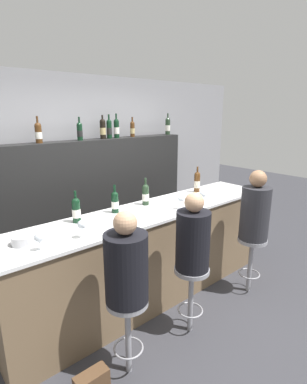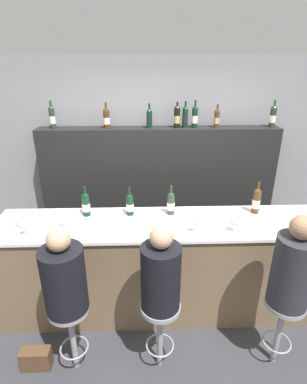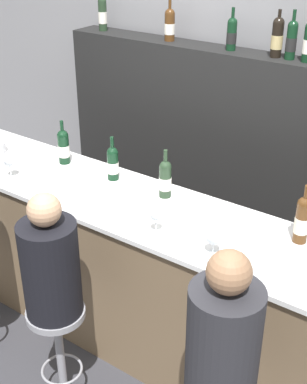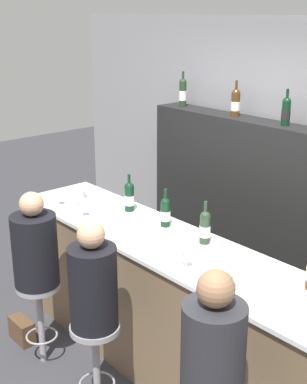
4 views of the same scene
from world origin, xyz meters
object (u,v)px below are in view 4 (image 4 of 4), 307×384
(wine_bottle_backbar_0, at_px, (183,92))
(wine_bottle_backbar_1, at_px, (236,102))
(wine_glass_3, at_px, (229,274))
(bar_stool_left, at_px, (39,302))
(wine_bottle_counter_1, at_px, (165,212))
(wine_bottle_counter_0, at_px, (129,196))
(wine_bottle_backbar_2, at_px, (286,111))
(wine_glass_1, at_px, (82,203))
(bar_stool_middle, at_px, (96,346))
(wine_glass_0, at_px, (58,194))
(wine_bottle_counter_2, at_px, (205,227))
(metal_bowl, at_px, (75,194))
(guest_seated_left, at_px, (35,247))
(guest_seated_middle, at_px, (93,283))
(guest_seated_right, at_px, (213,354))
(handbag, at_px, (22,330))
(wine_glass_2, at_px, (186,253))

(wine_bottle_backbar_0, height_order, wine_bottle_backbar_1, wine_bottle_backbar_0)
(wine_glass_3, distance_m, bar_stool_left, 1.66)
(wine_bottle_counter_1, xyz_separation_m, wine_bottle_backbar_1, (-0.32, 1.13, 0.67))
(wine_bottle_counter_0, distance_m, wine_bottle_backbar_2, 1.47)
(wine_glass_1, distance_m, bar_stool_middle, 1.18)
(wine_bottle_backbar_0, height_order, wine_glass_0, wine_bottle_backbar_0)
(wine_bottle_counter_2, bearing_deg, wine_glass_1, -159.40)
(wine_glass_3, xyz_separation_m, metal_bowl, (-1.97, 0.20, -0.06))
(wine_bottle_backbar_2, height_order, wine_glass_0, wine_bottle_backbar_2)
(wine_bottle_counter_1, distance_m, wine_glass_3, 1.04)
(wine_bottle_counter_1, height_order, wine_glass_3, wine_bottle_counter_1)
(wine_bottle_counter_2, height_order, metal_bowl, wine_bottle_counter_2)
(metal_bowl, bearing_deg, wine_bottle_backbar_1, 62.50)
(wine_bottle_counter_2, xyz_separation_m, wine_bottle_backbar_1, (-0.74, 1.13, 0.67))
(wine_bottle_counter_2, bearing_deg, wine_glass_0, -164.59)
(wine_bottle_counter_1, bearing_deg, bar_stool_left, -119.05)
(wine_bottle_counter_1, bearing_deg, guest_seated_left, -119.05)
(wine_bottle_backbar_1, relative_size, wine_glass_1, 2.01)
(wine_glass_0, bearing_deg, metal_bowl, 105.97)
(guest_seated_middle, height_order, guest_seated_right, guest_seated_right)
(wine_glass_1, relative_size, handbag, 0.61)
(wine_glass_1, relative_size, bar_stool_left, 0.23)
(wine_glass_2, relative_size, metal_bowl, 0.79)
(guest_seated_right, bearing_deg, bar_stool_left, 180.00)
(wine_bottle_counter_1, relative_size, wine_glass_1, 1.88)
(guest_seated_left, distance_m, bar_stool_middle, 0.88)
(wine_bottle_counter_0, xyz_separation_m, wine_bottle_backbar_2, (0.67, 1.13, 0.66))
(wine_bottle_counter_0, height_order, wine_glass_2, wine_bottle_counter_0)
(guest_seated_middle, distance_m, handbag, 1.41)
(wine_glass_0, bearing_deg, guest_seated_right, -12.32)
(bar_stool_left, xyz_separation_m, guest_seated_left, (-0.00, 0.00, 0.47))
(wine_bottle_counter_1, height_order, guest_seated_middle, guest_seated_middle)
(wine_bottle_counter_0, xyz_separation_m, wine_glass_1, (-0.14, -0.37, -0.01))
(wine_bottle_counter_2, xyz_separation_m, wine_bottle_backbar_2, (-0.19, 1.13, 0.66))
(wine_bottle_backbar_0, relative_size, guest_seated_middle, 0.47)
(metal_bowl, relative_size, handbag, 0.72)
(wine_glass_3, height_order, guest_seated_right, guest_seated_right)
(wine_bottle_counter_2, distance_m, guest_seated_left, 1.26)
(wine_glass_3, distance_m, bar_stool_middle, 1.07)
(wine_bottle_counter_1, distance_m, wine_bottle_backbar_0, 1.66)
(wine_glass_3, bearing_deg, guest_seated_left, -161.32)
(metal_bowl, bearing_deg, bar_stool_left, -53.28)
(wine_bottle_backbar_1, height_order, guest_seated_right, wine_bottle_backbar_1)
(wine_bottle_backbar_1, height_order, wine_glass_3, wine_bottle_backbar_1)
(wine_glass_0, height_order, wine_glass_3, wine_glass_3)
(wine_bottle_backbar_2, height_order, wine_glass_2, wine_bottle_backbar_2)
(wine_bottle_backbar_1, height_order, guest_seated_middle, wine_bottle_backbar_1)
(guest_seated_right, bearing_deg, wine_glass_3, 124.37)
(wine_glass_0, relative_size, handbag, 0.55)
(guest_seated_middle, bearing_deg, wine_bottle_counter_1, 107.20)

